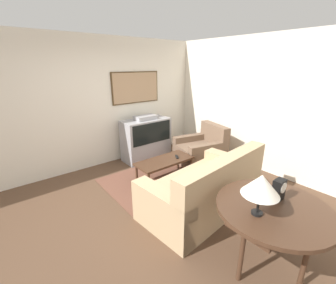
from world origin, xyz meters
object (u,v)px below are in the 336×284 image
(coffee_table, at_px, (165,162))
(mantel_clock, at_px, (279,190))
(armchair, at_px, (201,151))
(console_table, at_px, (273,212))
(tv, at_px, (146,139))
(table_lamp, at_px, (261,185))
(couch, at_px, (204,190))

(coffee_table, distance_m, mantel_clock, 2.26)
(armchair, xyz_separation_m, console_table, (-1.44, -2.34, 0.40))
(tv, distance_m, table_lamp, 3.48)
(table_lamp, relative_size, mantel_clock, 1.81)
(couch, height_order, table_lamp, table_lamp)
(console_table, relative_size, table_lamp, 2.74)
(table_lamp, bearing_deg, tv, 74.93)
(couch, xyz_separation_m, coffee_table, (0.10, 1.11, 0.05))
(console_table, bearing_deg, table_lamp, 168.76)
(couch, bearing_deg, coffee_table, -100.28)
(tv, distance_m, armchair, 1.31)
(couch, height_order, coffee_table, couch)
(console_table, bearing_deg, tv, 79.17)
(armchair, xyz_separation_m, table_lamp, (-1.69, -2.29, 0.78))
(couch, relative_size, armchair, 1.77)
(armchair, bearing_deg, coffee_table, -71.77)
(mantel_clock, bearing_deg, coffee_table, 85.62)
(tv, relative_size, mantel_clock, 4.66)
(couch, relative_size, console_table, 1.68)
(armchair, bearing_deg, couch, -31.93)
(coffee_table, bearing_deg, tv, 74.04)
(couch, bearing_deg, armchair, -140.23)
(tv, height_order, couch, tv)
(tv, height_order, console_table, tv)
(armchair, xyz_separation_m, mantel_clock, (-1.28, -2.29, 0.58))
(coffee_table, relative_size, console_table, 0.96)
(couch, distance_m, coffee_table, 1.12)
(mantel_clock, bearing_deg, console_table, -162.91)
(armchair, relative_size, table_lamp, 2.59)
(coffee_table, bearing_deg, console_table, -98.22)
(console_table, relative_size, mantel_clock, 4.94)
(armchair, distance_m, mantel_clock, 2.69)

